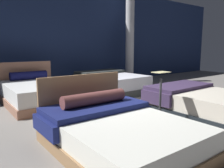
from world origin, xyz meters
name	(u,v)px	position (x,y,z in m)	size (l,w,h in m)	color
ground_plane	(120,112)	(0.00, 0.00, -0.01)	(18.00, 18.00, 0.02)	gray
showroom_back_wall	(48,34)	(0.00, 3.69, 1.75)	(18.00, 0.06, 3.50)	navy
bed_0	(117,131)	(-1.13, -1.29, 0.24)	(1.64, 2.04, 0.90)	#9A734C
bed_1	(206,104)	(1.16, -1.23, 0.25)	(1.59, 2.16, 0.54)	black
bed_2	(38,93)	(-1.08, 1.76, 0.26)	(1.54, 2.12, 0.94)	#996953
bed_3	(111,83)	(1.15, 1.79, 0.27)	(1.64, 1.98, 0.60)	#2E3231
price_sign	(160,106)	(0.00, -1.06, 0.35)	(0.28, 0.24, 0.93)	#3F3F44
support_pillar	(130,36)	(2.92, 2.96, 1.75)	(0.32, 0.32, 3.50)	silver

